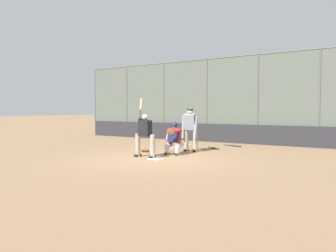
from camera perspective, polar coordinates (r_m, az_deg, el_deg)
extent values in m
plane|color=#846647|center=(10.88, -2.16, -5.77)|extent=(160.00, 160.00, 0.00)
cube|color=white|center=(10.88, -2.16, -5.74)|extent=(0.43, 0.43, 0.01)
cylinder|color=#515651|center=(15.51, 24.90, 4.44)|extent=(0.08, 0.08, 4.27)
cylinder|color=#515651|center=(16.10, 15.39, 4.53)|extent=(0.08, 0.08, 4.27)
cylinder|color=#515651|center=(17.09, 6.77, 4.50)|extent=(0.08, 0.08, 4.27)
cylinder|color=#515651|center=(18.43, -0.75, 4.39)|extent=(0.08, 0.08, 4.27)
cylinder|color=#515651|center=(20.03, -7.16, 4.24)|extent=(0.08, 0.08, 4.27)
cylinder|color=#515651|center=(21.85, -12.57, 4.07)|extent=(0.08, 0.08, 4.27)
cube|color=#515B51|center=(16.55, 10.95, 4.52)|extent=(18.74, 0.01, 4.27)
cylinder|color=#515651|center=(16.75, 11.02, 11.74)|extent=(18.74, 0.06, 0.06)
cube|color=#28282D|center=(16.49, 10.77, -1.31)|extent=(18.37, 0.18, 0.92)
cube|color=slate|center=(18.03, 18.01, -2.32)|extent=(13.12, 1.95, 0.12)
cube|color=slate|center=(17.49, 17.56, -1.94)|extent=(13.12, 0.55, 0.44)
cube|color=#B7BABC|center=(17.47, 17.57, -1.09)|extent=(13.12, 0.24, 0.08)
cube|color=slate|center=(18.01, 18.02, -1.30)|extent=(13.12, 0.55, 0.76)
cube|color=#B7BABC|center=(17.98, 18.04, 0.03)|extent=(13.12, 0.24, 0.08)
cube|color=slate|center=(18.53, 18.47, -0.70)|extent=(13.12, 0.55, 1.08)
cube|color=#B7BABC|center=(18.50, 18.49, 1.09)|extent=(13.12, 0.24, 0.08)
cylinder|color=gray|center=(11.03, -2.71, -3.57)|extent=(0.17, 0.17, 0.79)
cube|color=black|center=(11.07, -2.70, -5.41)|extent=(0.13, 0.29, 0.08)
cylinder|color=gray|center=(11.45, -5.29, -3.35)|extent=(0.17, 0.17, 0.79)
cube|color=black|center=(11.50, -5.28, -5.11)|extent=(0.13, 0.29, 0.08)
cube|color=black|center=(11.19, -4.03, -0.37)|extent=(0.44, 0.27, 0.55)
sphere|color=tan|center=(11.18, -4.04, 1.54)|extent=(0.20, 0.20, 0.20)
cylinder|color=black|center=(11.20, -3.98, 1.07)|extent=(0.57, 0.18, 0.21)
cylinder|color=black|center=(11.37, -4.99, 1.09)|extent=(0.12, 0.15, 0.15)
sphere|color=black|center=(11.39, -4.93, 1.39)|extent=(0.04, 0.04, 0.04)
cylinder|color=black|center=(11.48, -4.88, 2.11)|extent=(0.13, 0.19, 0.30)
cylinder|color=tan|center=(11.69, -4.75, 3.77)|extent=(0.21, 0.30, 0.43)
cylinder|color=#B7B7BC|center=(11.74, 1.63, -4.39)|extent=(0.15, 0.15, 0.30)
cylinder|color=#B7B7BC|center=(11.90, 1.98, -3.46)|extent=(0.25, 0.48, 0.23)
cube|color=black|center=(11.76, 1.63, -4.93)|extent=(0.14, 0.27, 0.08)
cylinder|color=#B7B7BC|center=(11.89, -0.19, -4.30)|extent=(0.15, 0.15, 0.30)
cylinder|color=#B7B7BC|center=(12.05, 0.18, -3.38)|extent=(0.25, 0.48, 0.23)
cube|color=black|center=(11.91, -0.19, -4.83)|extent=(0.14, 0.27, 0.08)
cube|color=maroon|center=(11.98, 1.15, -1.67)|extent=(0.49, 0.42, 0.55)
cube|color=#191E47|center=(11.85, 0.89, -1.72)|extent=(0.41, 0.20, 0.45)
sphere|color=#936B4C|center=(11.96, 1.15, -0.02)|extent=(0.20, 0.20, 0.20)
sphere|color=#191E47|center=(11.96, 1.15, 0.15)|extent=(0.23, 0.23, 0.23)
cylinder|color=maroon|center=(11.69, 1.47, -0.95)|extent=(0.21, 0.54, 0.16)
ellipsoid|color=#56331E|center=(11.51, 0.56, -1.18)|extent=(0.31, 0.15, 0.24)
cylinder|color=#936B4C|center=(12.08, -0.01, -1.51)|extent=(0.14, 0.32, 0.44)
cylinder|color=gray|center=(12.77, 4.77, -2.56)|extent=(0.18, 0.18, 0.86)
cube|color=black|center=(12.82, 4.77, -4.30)|extent=(0.13, 0.29, 0.08)
cylinder|color=gray|center=(12.94, 3.18, -2.49)|extent=(0.18, 0.18, 0.86)
cube|color=black|center=(12.98, 3.17, -4.20)|extent=(0.13, 0.29, 0.08)
cube|color=gray|center=(12.76, 3.87, 0.74)|extent=(0.49, 0.44, 0.66)
sphere|color=beige|center=(12.75, 3.88, 2.60)|extent=(0.22, 0.22, 0.22)
cylinder|color=black|center=(12.75, 3.88, 2.86)|extent=(0.23, 0.23, 0.08)
cylinder|color=gray|center=(12.60, 4.86, -0.19)|extent=(0.13, 0.24, 0.91)
cylinder|color=gray|center=(12.82, 2.66, -0.13)|extent=(0.16, 0.25, 0.91)
sphere|color=black|center=(15.14, 9.89, -3.27)|extent=(0.04, 0.04, 0.04)
cylinder|color=black|center=(15.03, 10.44, -3.32)|extent=(0.36, 0.12, 0.03)
cylinder|color=#28282D|center=(14.77, 11.77, -3.44)|extent=(0.50, 0.19, 0.07)
sphere|color=black|center=(14.19, 7.06, -3.65)|extent=(0.04, 0.04, 0.04)
cylinder|color=black|center=(14.05, 7.41, -3.72)|extent=(0.30, 0.21, 0.03)
cylinder|color=#28282D|center=(13.70, 8.28, -3.89)|extent=(0.43, 0.32, 0.07)
sphere|color=black|center=(15.52, 2.35, -3.09)|extent=(0.04, 0.04, 0.04)
cylinder|color=black|center=(15.37, 2.70, -3.14)|extent=(0.32, 0.18, 0.03)
cylinder|color=tan|center=(15.03, 3.57, -3.28)|extent=(0.46, 0.27, 0.07)
ellipsoid|color=#56331E|center=(12.69, -3.89, -4.29)|extent=(0.32, 0.20, 0.11)
ellipsoid|color=#56331E|center=(12.67, -4.48, -4.33)|extent=(0.11, 0.09, 0.09)
sphere|color=white|center=(13.59, 0.71, -3.90)|extent=(0.07, 0.07, 0.07)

